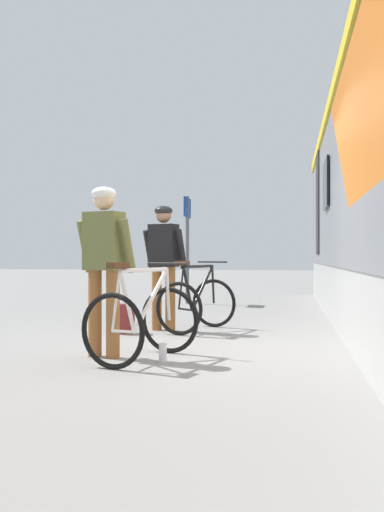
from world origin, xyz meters
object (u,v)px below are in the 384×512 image
at_px(cyclist_far_in_olive, 104,255).
at_px(platform_sign_post, 187,231).
at_px(bicycle_near_black, 197,302).
at_px(water_bottle_near_the_bikes, 163,353).
at_px(bicycle_far_white, 143,320).
at_px(cyclist_near_in_dark, 164,256).
at_px(backpack_on_platform, 124,319).

distance_m(cyclist_far_in_olive, platform_sign_post, 6.89).
distance_m(bicycle_near_black, water_bottle_near_the_bikes, 2.39).
relative_size(cyclist_far_in_olive, water_bottle_near_the_bikes, 9.63).
bearing_deg(cyclist_far_in_olive, bicycle_far_white, -16.37).
distance_m(cyclist_near_in_dark, platform_sign_post, 4.72).
distance_m(cyclist_far_in_olive, backpack_on_platform, 2.01).
height_order(cyclist_near_in_dark, water_bottle_near_the_bikes, cyclist_near_in_dark).
xyz_separation_m(cyclist_far_in_olive, water_bottle_near_the_bikes, (0.66, -0.15, -0.96)).
distance_m(backpack_on_platform, water_bottle_near_the_bikes, 2.18).
height_order(cyclist_near_in_dark, bicycle_far_white, cyclist_near_in_dark).
bearing_deg(platform_sign_post, bicycle_far_white, -83.37).
bearing_deg(backpack_on_platform, bicycle_far_white, -78.46).
height_order(cyclist_near_in_dark, cyclist_far_in_olive, same).
height_order(backpack_on_platform, platform_sign_post, platform_sign_post).
bearing_deg(cyclist_far_in_olive, platform_sign_post, 93.07).
xyz_separation_m(bicycle_far_white, backpack_on_platform, (-0.77, 1.93, -0.20)).
distance_m(cyclist_near_in_dark, cyclist_far_in_olive, 2.21).
height_order(cyclist_far_in_olive, water_bottle_near_the_bikes, cyclist_far_in_olive).
xyz_separation_m(bicycle_near_black, water_bottle_near_the_bikes, (0.04, -2.36, -0.31)).
distance_m(cyclist_far_in_olive, bicycle_near_black, 2.39).
height_order(bicycle_near_black, bicycle_far_white, same).
relative_size(bicycle_near_black, bicycle_far_white, 1.00).
xyz_separation_m(bicycle_far_white, water_bottle_near_the_bikes, (0.21, -0.02, -0.31)).
bearing_deg(cyclist_far_in_olive, backpack_on_platform, 100.25).
xyz_separation_m(cyclist_far_in_olive, platform_sign_post, (-0.37, 6.86, 0.57)).
xyz_separation_m(water_bottle_near_the_bikes, platform_sign_post, (-1.03, 7.01, 1.53)).
relative_size(bicycle_far_white, platform_sign_post, 0.52).
height_order(bicycle_far_white, platform_sign_post, platform_sign_post).
distance_m(bicycle_near_black, backpack_on_platform, 1.05).
height_order(cyclist_near_in_dark, backpack_on_platform, cyclist_near_in_dark).
bearing_deg(bicycle_near_black, water_bottle_near_the_bikes, -88.93).
bearing_deg(water_bottle_near_the_bikes, cyclist_near_in_dark, 102.50).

